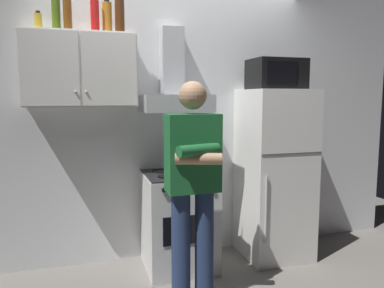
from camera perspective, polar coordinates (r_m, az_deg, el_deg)
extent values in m
plane|color=slate|center=(3.37, 0.00, -19.81)|extent=(7.00, 7.00, 0.00)
cube|color=white|center=(3.59, -2.77, 4.30)|extent=(4.80, 0.10, 2.70)
cube|color=white|center=(3.27, -16.73, 10.77)|extent=(0.90, 0.34, 0.60)
cube|color=white|center=(3.10, -20.96, 10.82)|extent=(0.43, 0.01, 0.58)
cube|color=white|center=(3.10, -12.48, 11.11)|extent=(0.43, 0.01, 0.58)
sphere|color=#B2B2B7|center=(3.07, -17.35, 7.64)|extent=(0.02, 0.02, 0.02)
sphere|color=#B2B2B7|center=(3.07, -15.85, 7.69)|extent=(0.02, 0.02, 0.02)
cube|color=silver|center=(3.41, -2.05, -11.70)|extent=(0.60, 0.60, 0.85)
cube|color=black|center=(3.30, -2.09, -4.59)|extent=(0.59, 0.59, 0.01)
cube|color=black|center=(3.13, -0.61, -12.98)|extent=(0.42, 0.01, 0.24)
cylinder|color=black|center=(3.15, -3.83, -4.93)|extent=(0.16, 0.16, 0.01)
cylinder|color=black|center=(3.22, 0.70, -4.66)|extent=(0.16, 0.16, 0.01)
cylinder|color=black|center=(3.38, -4.74, -4.12)|extent=(0.16, 0.16, 0.01)
cylinder|color=black|center=(3.45, -0.50, -3.89)|extent=(0.16, 0.16, 0.01)
cylinder|color=black|center=(2.97, -4.31, -7.03)|extent=(0.04, 0.02, 0.04)
cylinder|color=black|center=(3.00, -1.87, -6.87)|extent=(0.04, 0.02, 0.04)
cylinder|color=black|center=(3.04, 0.70, -6.69)|extent=(0.04, 0.02, 0.04)
cylinder|color=black|center=(3.08, 3.03, -6.52)|extent=(0.04, 0.02, 0.04)
cube|color=#B7BABF|center=(3.31, -2.49, 6.24)|extent=(0.60, 0.44, 0.15)
cube|color=#B7BABF|center=(3.46, -3.11, 12.48)|extent=(0.20, 0.16, 0.60)
cube|color=white|center=(3.66, 12.49, -4.48)|extent=(0.60, 0.60, 1.60)
cube|color=#4C4C4C|center=(3.37, 15.11, -1.42)|extent=(0.59, 0.01, 0.01)
cylinder|color=silver|center=(3.34, 11.25, -9.84)|extent=(0.02, 0.02, 0.60)
cube|color=black|center=(3.62, 12.74, 10.34)|extent=(0.48, 0.36, 0.28)
cube|color=black|center=(3.44, 13.68, 10.50)|extent=(0.30, 0.01, 0.20)
cylinder|color=navy|center=(2.84, -1.71, -15.69)|extent=(0.14, 0.14, 0.85)
cylinder|color=navy|center=(2.88, 1.88, -15.29)|extent=(0.14, 0.14, 0.85)
cube|color=#1E6633|center=(2.67, 0.11, -1.38)|extent=(0.38, 0.20, 0.56)
cylinder|color=#1E6633|center=(2.53, 1.02, -0.93)|extent=(0.33, 0.17, 0.08)
cylinder|color=tan|center=(2.54, 1.02, -2.27)|extent=(0.33, 0.17, 0.08)
sphere|color=tan|center=(2.64, 0.11, 7.45)|extent=(0.20, 0.20, 0.20)
cylinder|color=#B7BABF|center=(3.21, 0.70, -3.52)|extent=(0.21, 0.21, 0.12)
cylinder|color=black|center=(3.16, -1.59, -2.91)|extent=(0.05, 0.01, 0.01)
cylinder|color=black|center=(3.24, 2.94, -2.67)|extent=(0.05, 0.01, 0.01)
cylinder|color=#47230F|center=(3.33, -10.99, 18.59)|extent=(0.08, 0.08, 0.29)
cylinder|color=gold|center=(3.31, -22.44, 16.84)|extent=(0.06, 0.06, 0.13)
cylinder|color=black|center=(3.33, -22.50, 18.11)|extent=(0.03, 0.03, 0.02)
cylinder|color=#B7721E|center=(3.34, -12.85, 18.20)|extent=(0.08, 0.08, 0.25)
cylinder|color=black|center=(3.37, -12.91, 20.48)|extent=(0.04, 0.04, 0.02)
cylinder|color=red|center=(3.30, -14.63, 18.31)|extent=(0.07, 0.07, 0.26)
cylinder|color=brown|center=(3.31, -18.49, 18.15)|extent=(0.07, 0.07, 0.26)
cylinder|color=#4C6B19|center=(3.34, -20.06, 17.92)|extent=(0.07, 0.07, 0.25)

